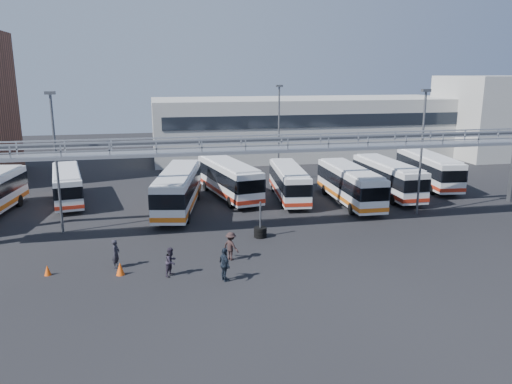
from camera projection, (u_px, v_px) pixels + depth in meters
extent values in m
plane|color=black|center=(303.00, 254.00, 32.36)|extent=(140.00, 140.00, 0.00)
cube|color=#989BA1|center=(284.00, 149.00, 35.69)|extent=(50.00, 1.80, 0.22)
cube|color=#989BA1|center=(288.00, 138.00, 34.66)|extent=(50.00, 0.10, 0.10)
cube|color=#989BA1|center=(282.00, 135.00, 36.28)|extent=(50.00, 0.10, 0.10)
cube|color=#4C4F54|center=(271.00, 140.00, 39.45)|extent=(45.00, 0.50, 0.35)
cube|color=#9E9E99|center=(305.00, 127.00, 69.99)|extent=(42.00, 14.00, 8.00)
cube|color=#B2B2AD|center=(498.00, 116.00, 69.18)|extent=(14.00, 12.00, 11.00)
cylinder|color=#4C4F54|center=(57.00, 166.00, 35.57)|extent=(0.18, 0.18, 10.00)
cube|color=#4C4F54|center=(50.00, 93.00, 34.38)|extent=(0.70, 0.35, 0.22)
cylinder|color=#4C4F54|center=(421.00, 155.00, 40.27)|extent=(0.18, 0.18, 10.00)
cube|color=#4C4F54|center=(426.00, 90.00, 39.08)|extent=(0.70, 0.35, 0.22)
cylinder|color=#4C4F54|center=(279.00, 135.00, 52.92)|extent=(0.18, 0.18, 10.00)
cube|color=#4C4F54|center=(279.00, 86.00, 51.73)|extent=(0.70, 0.35, 0.22)
cylinder|color=black|center=(19.00, 201.00, 43.67)|extent=(0.45, 1.07, 1.03)
cube|color=silver|center=(67.00, 185.00, 44.81)|extent=(3.88, 10.16, 2.48)
cube|color=black|center=(67.00, 181.00, 44.75)|extent=(3.95, 10.23, 0.99)
cube|color=#AB2815|center=(68.00, 194.00, 45.02)|extent=(3.94, 10.22, 0.32)
cube|color=silver|center=(66.00, 170.00, 44.51)|extent=(3.49, 9.14, 0.14)
cylinder|color=black|center=(57.00, 207.00, 41.86)|extent=(0.42, 0.93, 0.90)
cylinder|color=black|center=(82.00, 205.00, 42.58)|extent=(0.42, 0.93, 0.90)
cylinder|color=black|center=(56.00, 191.00, 47.60)|extent=(0.42, 0.93, 0.90)
cylinder|color=black|center=(79.00, 189.00, 48.32)|extent=(0.42, 0.93, 0.90)
cube|color=silver|center=(178.00, 189.00, 42.01)|extent=(4.84, 11.80, 2.88)
cube|color=black|center=(178.00, 185.00, 41.93)|extent=(4.92, 11.87, 1.15)
cube|color=#D56314|center=(179.00, 201.00, 42.25)|extent=(4.90, 11.86, 0.37)
cube|color=silver|center=(178.00, 171.00, 41.65)|extent=(4.36, 10.62, 0.17)
cylinder|color=black|center=(157.00, 217.00, 38.74)|extent=(0.51, 1.09, 1.05)
cylinder|color=black|center=(187.00, 217.00, 38.77)|extent=(0.51, 1.09, 1.05)
cylinder|color=black|center=(172.00, 194.00, 45.90)|extent=(0.51, 1.09, 1.05)
cylinder|color=black|center=(197.00, 194.00, 45.93)|extent=(0.51, 1.09, 1.05)
cube|color=silver|center=(229.00, 178.00, 46.56)|extent=(4.62, 11.41, 2.78)
cube|color=black|center=(229.00, 175.00, 46.49)|extent=(4.69, 11.48, 1.11)
cube|color=#AB2815|center=(229.00, 188.00, 46.79)|extent=(4.68, 11.47, 0.35)
cube|color=silver|center=(228.00, 163.00, 46.22)|extent=(4.16, 10.27, 0.16)
cylinder|color=black|center=(230.00, 202.00, 43.25)|extent=(0.49, 1.05, 1.01)
cylinder|color=black|center=(255.00, 200.00, 44.12)|extent=(0.49, 1.05, 1.01)
cylinder|color=black|center=(206.00, 185.00, 49.63)|extent=(0.49, 1.05, 1.01)
cylinder|color=black|center=(227.00, 184.00, 50.50)|extent=(0.49, 1.05, 1.01)
cube|color=silver|center=(289.00, 182.00, 45.97)|extent=(3.38, 10.27, 2.52)
cube|color=black|center=(289.00, 178.00, 45.90)|extent=(3.44, 10.34, 1.01)
cube|color=#AB2815|center=(289.00, 191.00, 46.17)|extent=(3.43, 10.33, 0.32)
cube|color=silver|center=(289.00, 167.00, 45.65)|extent=(3.04, 9.24, 0.15)
cylinder|color=black|center=(283.00, 203.00, 43.03)|extent=(0.37, 0.94, 0.92)
cylinder|color=black|center=(306.00, 203.00, 43.23)|extent=(0.37, 0.94, 0.92)
cylinder|color=black|center=(273.00, 187.00, 49.27)|extent=(0.37, 0.94, 0.92)
cylinder|color=black|center=(294.00, 186.00, 49.47)|extent=(0.37, 0.94, 0.92)
cube|color=silver|center=(350.00, 184.00, 44.40)|extent=(2.72, 10.93, 2.72)
cube|color=black|center=(350.00, 180.00, 44.33)|extent=(2.78, 10.99, 1.09)
cube|color=#D56314|center=(349.00, 194.00, 44.63)|extent=(2.77, 10.98, 0.35)
cube|color=silver|center=(351.00, 168.00, 44.06)|extent=(2.45, 9.84, 0.16)
cylinder|color=black|center=(352.00, 209.00, 41.18)|extent=(0.32, 1.00, 0.99)
cylinder|color=black|center=(377.00, 208.00, 41.58)|extent=(0.32, 1.00, 0.99)
cylinder|color=black|center=(325.00, 190.00, 47.83)|extent=(0.32, 1.00, 0.99)
cylinder|color=black|center=(347.00, 189.00, 48.24)|extent=(0.32, 1.00, 0.99)
cube|color=silver|center=(388.00, 177.00, 47.33)|extent=(2.50, 10.79, 2.70)
cube|color=black|center=(388.00, 174.00, 47.25)|extent=(2.56, 10.85, 1.08)
cube|color=#AB2815|center=(387.00, 187.00, 47.55)|extent=(2.55, 10.84, 0.34)
cube|color=silver|center=(389.00, 162.00, 46.99)|extent=(2.25, 9.71, 0.16)
cylinder|color=black|center=(393.00, 200.00, 44.12)|extent=(0.30, 0.98, 0.98)
cylinder|color=black|center=(416.00, 199.00, 44.58)|extent=(0.30, 0.98, 0.98)
cylinder|color=black|center=(361.00, 183.00, 50.68)|extent=(0.30, 0.98, 0.98)
cylinder|color=black|center=(381.00, 182.00, 51.14)|extent=(0.30, 0.98, 0.98)
cube|color=silver|center=(428.00, 169.00, 51.18)|extent=(3.67, 11.17, 2.74)
cube|color=black|center=(429.00, 166.00, 51.10)|extent=(3.73, 11.24, 1.10)
cube|color=#AB2815|center=(428.00, 178.00, 51.41)|extent=(3.72, 11.23, 0.35)
cube|color=silver|center=(429.00, 155.00, 50.84)|extent=(3.30, 10.06, 0.16)
cylinder|color=black|center=(432.00, 189.00, 47.98)|extent=(0.41, 1.02, 1.00)
cylinder|color=black|center=(454.00, 189.00, 48.20)|extent=(0.41, 1.02, 1.00)
cylinder|color=black|center=(404.00, 175.00, 54.77)|extent=(0.41, 1.02, 1.00)
cylinder|color=black|center=(423.00, 175.00, 54.99)|extent=(0.41, 1.02, 1.00)
imported|color=black|center=(116.00, 254.00, 29.93)|extent=(0.59, 0.74, 1.76)
imported|color=#292230|center=(171.00, 262.00, 28.76)|extent=(1.01, 1.05, 1.70)
imported|color=black|center=(231.00, 246.00, 31.18)|extent=(1.24, 1.33, 1.80)
imported|color=#19212D|center=(225.00, 265.00, 27.97)|extent=(0.79, 1.23, 1.95)
cone|color=#F2520D|center=(47.00, 270.00, 28.92)|extent=(0.48, 0.48, 0.62)
cone|color=#F2520D|center=(120.00, 269.00, 28.95)|extent=(0.61, 0.61, 0.77)
cylinder|color=black|center=(260.00, 235.00, 35.65)|extent=(0.91, 0.91, 0.22)
cylinder|color=black|center=(260.00, 232.00, 35.59)|extent=(0.91, 0.91, 0.22)
cylinder|color=black|center=(260.00, 229.00, 35.54)|extent=(0.91, 0.91, 0.22)
cylinder|color=#4C4F54|center=(260.00, 220.00, 35.37)|extent=(0.13, 0.13, 2.61)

